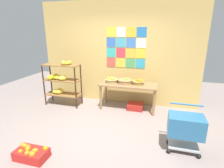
% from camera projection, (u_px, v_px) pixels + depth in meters
% --- Properties ---
extents(ground, '(9.53, 9.53, 0.00)m').
position_uv_depth(ground, '(96.00, 132.00, 3.70)').
color(ground, gray).
extents(back_wall_with_art, '(4.50, 0.07, 2.84)m').
position_uv_depth(back_wall_with_art, '(118.00, 54.00, 4.95)').
color(back_wall_with_art, tan).
rests_on(back_wall_with_art, ground).
extents(banana_shelf_unit, '(1.00, 0.48, 1.28)m').
position_uv_depth(banana_shelf_unit, '(61.00, 80.00, 4.92)').
color(banana_shelf_unit, '#3B1B12').
rests_on(banana_shelf_unit, ground).
extents(display_table, '(1.50, 0.59, 0.70)m').
position_uv_depth(display_table, '(128.00, 87.00, 4.65)').
color(display_table, olive).
rests_on(display_table, ground).
extents(fruit_basket_centre, '(0.31, 0.31, 0.16)m').
position_uv_depth(fruit_basket_centre, '(139.00, 82.00, 4.56)').
color(fruit_basket_centre, olive).
rests_on(fruit_basket_centre, display_table).
extents(fruit_basket_back_left, '(0.40, 0.40, 0.14)m').
position_uv_depth(fruit_basket_back_left, '(125.00, 81.00, 4.66)').
color(fruit_basket_back_left, '#A0794B').
rests_on(fruit_basket_back_left, display_table).
extents(fruit_basket_left, '(0.36, 0.36, 0.16)m').
position_uv_depth(fruit_basket_left, '(112.00, 80.00, 4.76)').
color(fruit_basket_left, '#A78C52').
rests_on(fruit_basket_left, display_table).
extents(produce_crate_under_table, '(0.41, 0.34, 0.16)m').
position_uv_depth(produce_crate_under_table, '(135.00, 106.00, 4.76)').
color(produce_crate_under_table, '#AC231D').
rests_on(produce_crate_under_table, ground).
extents(orange_crate_foreground, '(0.53, 0.30, 0.22)m').
position_uv_depth(orange_crate_foreground, '(31.00, 153.00, 2.90)').
color(orange_crate_foreground, red).
rests_on(orange_crate_foreground, ground).
extents(shopping_cart, '(0.58, 0.42, 0.81)m').
position_uv_depth(shopping_cart, '(185.00, 127.00, 3.00)').
color(shopping_cart, black).
rests_on(shopping_cart, ground).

